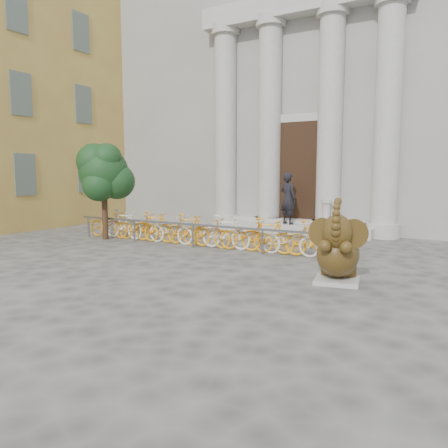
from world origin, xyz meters
The scene contains 8 objects.
ground centered at (0.00, 0.00, 0.00)m, with size 80.00×80.00×0.00m, color #474442.
classical_building centered at (0.00, 14.93, 5.98)m, with size 22.00×10.70×12.00m.
entrance_steps centered at (0.00, 9.40, 0.18)m, with size 6.00×1.20×0.36m, color #A8A59E.
elephant_statue centered at (3.57, 2.64, 0.65)m, with size 1.18×1.38×1.78m.
bike_rack centered at (-1.49, 5.01, 0.50)m, with size 9.37×0.53×1.00m.
tree centered at (-4.95, 4.60, 2.27)m, with size 1.87×1.71×3.25m.
pedestrian centered at (-0.09, 9.05, 1.32)m, with size 0.70×0.46×1.92m, color black.
balustrade_post centered at (1.36, 9.10, 0.79)m, with size 0.38×0.38×0.94m.
Camera 1 is at (5.98, -6.19, 2.29)m, focal length 35.00 mm.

